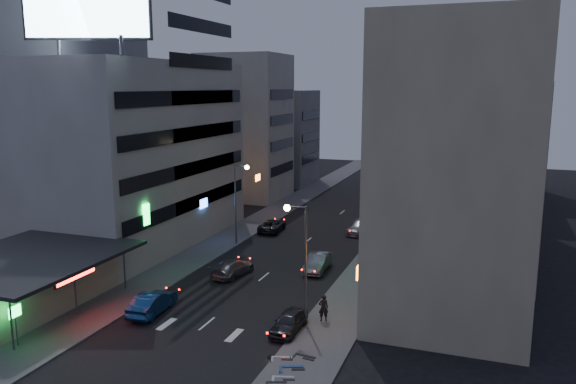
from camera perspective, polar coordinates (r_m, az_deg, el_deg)
The scene contains 29 objects.
ground at distance 35.86m, azimuth -11.37°, elevation -15.42°, with size 180.00×180.00×0.00m, color black.
sidewalk_left at distance 64.50m, azimuth -3.63°, elevation -3.32°, with size 4.00×120.00×0.12m, color #4C4C4F.
sidewalk_right at distance 60.09m, azimuth 10.54°, elevation -4.53°, with size 4.00×120.00×0.12m, color #4C4C4F.
food_court at distance 44.85m, azimuth -25.61°, elevation -8.14°, with size 11.00×13.00×3.88m.
white_building at distance 58.74m, azimuth -15.79°, elevation 3.78°, with size 14.00×24.00×18.00m, color #ADADA8.
grey_tower at distance 66.31m, azimuth -21.07°, elevation 11.16°, with size 10.00×14.00×34.00m, color gray.
shophouse_near at distance 38.28m, azimuth 16.51°, elevation 1.75°, with size 10.00×11.00×20.00m, color #B5AF8E.
shophouse_mid at distance 49.92m, azimuth 17.82°, elevation 1.36°, with size 11.00×12.00×16.00m, color gray.
shophouse_far at distance 62.51m, azimuth 18.03°, elevation 5.90°, with size 10.00×14.00×22.00m, color #B5AF8E.
far_left_a at distance 79.55m, azimuth -4.35°, elevation 6.59°, with size 11.00×10.00×20.00m, color #ADADA8.
far_left_b at distance 91.89m, azimuth -1.27°, elevation 5.60°, with size 12.00×10.00×15.00m, color gray.
far_right_a at distance 77.61m, azimuth 18.75°, elevation 5.21°, with size 11.00×12.00×18.00m, color gray.
far_right_b at distance 91.38m, azimuth 19.42°, elevation 7.80°, with size 12.00×12.00×24.00m, color #B5AF8E.
billboard at distance 48.33m, azimuth -19.77°, elevation 17.23°, with size 9.52×3.75×6.20m.
street_lamp_right_near at distance 36.63m, azimuth 1.24°, elevation -5.62°, with size 1.60×0.44×8.02m.
street_lamp_left at distance 55.40m, azimuth -5.01°, elevation -0.05°, with size 1.60×0.44×8.02m.
street_lamp_right_far at distance 69.01m, azimuth 10.36°, elevation 1.94°, with size 1.60×0.44×8.02m.
parked_car_right_near at distance 37.18m, azimuth 0.09°, elevation -13.06°, with size 1.60×3.98×1.36m, color #2A2A2F.
parked_car_right_mid at distance 48.69m, azimuth 3.02°, elevation -7.15°, with size 1.58×4.53×1.49m, color gray.
parked_car_left at distance 61.57m, azimuth -1.63°, elevation -3.41°, with size 2.19×4.75×1.32m, color #28282D.
parked_car_right_far at distance 61.22m, azimuth 7.36°, elevation -3.53°, with size 1.99×4.89×1.42m, color gray.
road_car_blue at distance 41.10m, azimuth -13.61°, elevation -10.87°, with size 1.62×4.63×1.53m, color navy.
road_car_silver at distance 47.70m, azimuth -5.66°, elevation -7.66°, with size 1.91×4.69×1.36m, color gray.
person at distance 38.45m, azimuth 3.62°, elevation -11.66°, with size 0.67×0.44×1.85m, color black.
scooter_black_a at distance 31.44m, azimuth -0.07°, elevation -17.84°, with size 1.69×0.56×1.03m, color black, non-canonical shape.
scooter_silver_a at distance 31.87m, azimuth 0.70°, elevation -17.34°, with size 1.82×0.61×1.11m, color silver, non-canonical shape.
scooter_blue at distance 32.90m, azimuth 1.64°, elevation -16.25°, with size 2.06×0.69×1.26m, color navy, non-canonical shape.
scooter_black_b at distance 33.82m, azimuth 2.94°, elevation -15.53°, with size 1.96×0.65×1.20m, color black, non-canonical shape.
scooter_silver_b at distance 33.88m, azimuth 0.50°, elevation -15.53°, with size 1.85×0.62×1.13m, color #B9BEC2, non-canonical shape.
Camera 1 is at (17.18, -27.30, 15.66)m, focal length 35.00 mm.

